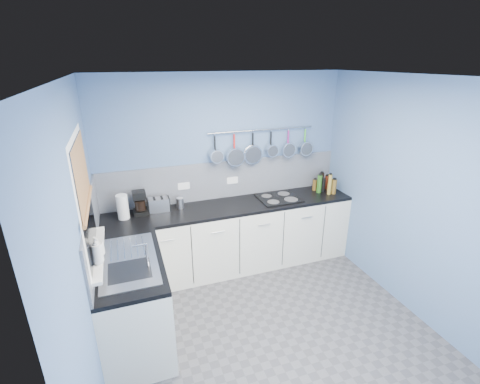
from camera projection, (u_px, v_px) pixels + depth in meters
floor at (268, 326)px, 3.62m from camera, size 3.20×3.00×0.02m
ceiling at (278, 76)px, 2.70m from camera, size 3.20×3.00×0.02m
wall_back at (224, 172)px, 4.49m from camera, size 3.20×0.02×2.50m
wall_front at (389, 334)px, 1.83m from camera, size 3.20×0.02×2.50m
wall_left at (84, 249)px, 2.66m from camera, size 0.02×3.00×2.50m
wall_right at (409, 197)px, 3.66m from camera, size 0.02×3.00×2.50m
backsplash_back at (225, 179)px, 4.50m from camera, size 3.20×0.02×0.50m
backsplash_left at (92, 227)px, 3.23m from camera, size 0.02×1.80×0.50m
cabinet_run_back at (232, 238)px, 4.51m from camera, size 3.20×0.60×0.86m
worktop_back at (232, 206)px, 4.35m from camera, size 3.20×0.60×0.04m
cabinet_run_left at (134, 302)px, 3.32m from camera, size 0.60×1.20×0.86m
worktop_left at (129, 262)px, 3.15m from camera, size 0.60×1.20×0.04m
window_frame at (85, 199)px, 2.82m from camera, size 0.01×1.00×1.10m
window_glass at (85, 199)px, 2.83m from camera, size 0.01×0.90×1.00m
bamboo_blind at (82, 173)px, 2.75m from camera, size 0.01×0.90×0.55m
window_sill at (97, 253)px, 3.02m from camera, size 0.10×0.98×0.03m
sink_unit at (129, 260)px, 3.14m from camera, size 0.50×0.95×0.01m
mixer_tap at (147, 255)px, 2.99m from camera, size 0.12×0.08×0.26m
socket_left at (184, 186)px, 4.33m from camera, size 0.15×0.01×0.09m
socket_right at (232, 180)px, 4.53m from camera, size 0.15×0.01×0.09m
pot_rail at (262, 130)px, 4.40m from camera, size 1.45×0.02×0.02m
soap_bottle_a at (97, 250)px, 2.80m from camera, size 0.12×0.12×0.24m
soap_bottle_b at (98, 247)px, 2.92m from camera, size 0.10×0.10×0.17m
paper_towel at (123, 207)px, 3.93m from camera, size 0.15×0.15×0.29m
coffee_maker at (140, 203)px, 4.04m from camera, size 0.16×0.18×0.28m
toaster at (159, 205)px, 4.15m from camera, size 0.26×0.15×0.16m
canister at (180, 203)px, 4.24m from camera, size 0.10×0.10×0.13m
hob at (279, 198)px, 4.54m from camera, size 0.53×0.46×0.01m
pan_0 at (215, 148)px, 4.26m from camera, size 0.17×0.12×0.36m
pan_1 at (234, 149)px, 4.35m from camera, size 0.24×0.10×0.43m
pan_2 at (253, 148)px, 4.43m from camera, size 0.25×0.05×0.44m
pan_3 at (271, 143)px, 4.49m from camera, size 0.16×0.10×0.35m
pan_4 at (288, 143)px, 4.58m from camera, size 0.20×0.07×0.39m
pan_5 at (305, 141)px, 4.66m from camera, size 0.19×0.09×0.38m
condiment_0 at (327, 182)px, 4.87m from camera, size 0.05×0.05×0.19m
condiment_1 at (321, 181)px, 4.82m from camera, size 0.07×0.07×0.25m
condiment_2 at (315, 185)px, 4.81m from camera, size 0.06×0.06×0.16m
condiment_3 at (329, 187)px, 4.80m from camera, size 0.06×0.06×0.10m
condiment_4 at (323, 185)px, 4.76m from camera, size 0.05×0.05×0.18m
condiment_5 at (319, 184)px, 4.71m from camera, size 0.06×0.06×0.25m
condiment_6 at (334, 187)px, 4.68m from camera, size 0.07×0.07×0.20m
condiment_7 at (330, 185)px, 4.64m from camera, size 0.05×0.05×0.28m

